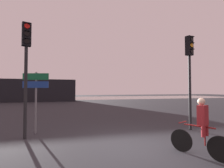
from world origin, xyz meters
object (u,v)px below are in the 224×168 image
Objects in this scene: distant_building at (27,91)px; cyclist at (201,127)px; traffic_light_near_left at (26,58)px; direction_sign_post at (36,91)px; traffic_light_near_right at (190,64)px.

distant_building is 9.31× the size of cyclist.
traffic_light_near_left is (4.15, -23.35, 1.32)m from distant_building.
distant_building is 3.41× the size of traffic_light_near_left.
distant_building is 23.03m from direction_sign_post.
traffic_light_near_right is 4.13m from cyclist.
traffic_light_near_left reaches higher than direction_sign_post.
traffic_light_near_left is 1.50m from direction_sign_post.
distant_building is at bearing -96.27° from traffic_light_near_left.
cyclist is (-2.02, -2.83, -2.22)m from traffic_light_near_right.
traffic_light_near_right is 7.02m from direction_sign_post.
direction_sign_post is at bearing -27.01° from traffic_light_near_right.
direction_sign_post is (4.41, -22.60, 0.04)m from distant_building.
traffic_light_near_right is at bearing 28.81° from cyclist.
distant_building is 5.80× the size of direction_sign_post.
traffic_light_near_left is at bearing -20.68° from traffic_light_near_right.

